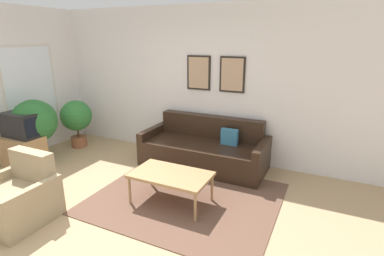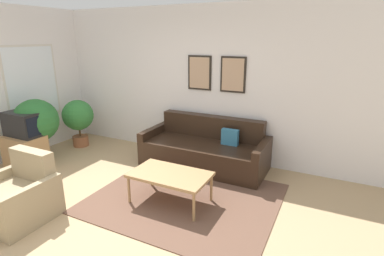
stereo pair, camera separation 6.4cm
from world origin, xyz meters
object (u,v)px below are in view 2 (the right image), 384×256
Objects in this scene: potted_plant_tall at (36,122)px; tv at (21,125)px; coffee_table at (170,176)px; couch at (205,150)px; armchair at (18,197)px.

tv is at bearing -93.32° from potted_plant_tall.
potted_plant_tall reaches higher than tv.
coffee_table is at bearing -2.85° from potted_plant_tall.
couch is 3.36× the size of tv.
potted_plant_tall reaches higher than armchair.
couch reaches higher than armchair.
coffee_table is at bearing 2.73° from tv.
couch is 2.84m from armchair.
armchair is at bearing -120.09° from couch.
armchair is at bearing -45.79° from potted_plant_tall.
armchair is at bearing -142.83° from coffee_table.
potted_plant_tall is (0.02, 0.27, -0.03)m from tv.
potted_plant_tall is (-1.24, 1.27, 0.48)m from armchair.
armchair is at bearing -38.74° from tv.
couch reaches higher than coffee_table.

